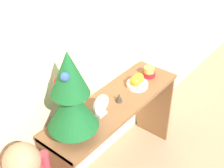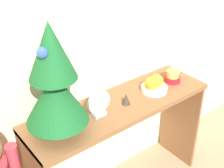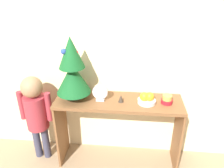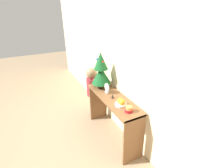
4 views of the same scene
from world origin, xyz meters
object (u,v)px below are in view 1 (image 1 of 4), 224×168
Objects in this scene: mini_tree at (71,97)px; singing_bowl at (149,72)px; figurine at (119,98)px; fruit_bowl at (137,82)px; desk_clock at (101,106)px.

singing_bowl is (0.84, -0.00, -0.25)m from mini_tree.
figurine is at bearing -177.84° from singing_bowl.
singing_bowl is (0.18, 0.01, -0.01)m from fruit_bowl.
singing_bowl is at bearing 2.16° from figurine.
fruit_bowl is at bearing 1.34° from figurine.
desk_clock is at bearing -179.43° from fruit_bowl.
singing_bowl is 0.41m from figurine.
singing_bowl is 0.64× the size of desk_clock.
mini_tree is 5.80× the size of singing_bowl.
desk_clock is (-0.60, -0.01, 0.04)m from singing_bowl.
mini_tree is 0.87m from singing_bowl.
desk_clock is 2.30× the size of figurine.
figurine is (-0.23, -0.01, -0.01)m from fruit_bowl.
mini_tree is at bearing 176.09° from desk_clock.
mini_tree is 3.61× the size of fruit_bowl.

